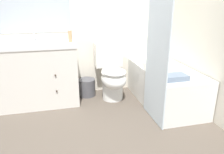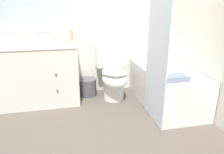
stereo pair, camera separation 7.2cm
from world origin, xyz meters
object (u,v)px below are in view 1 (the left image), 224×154
(sink_faucet, at_px, (35,39))
(bathtub, at_px, (164,85))
(toilet, at_px, (112,75))
(tissue_box, at_px, (42,40))
(vanity_cabinet, at_px, (38,74))
(wastebasket, at_px, (87,87))
(bath_towel_folded, at_px, (173,77))
(soap_dispenser, at_px, (70,36))

(sink_faucet, bearing_deg, bathtub, -18.59)
(toilet, distance_m, tissue_box, 1.10)
(vanity_cabinet, bearing_deg, toilet, -3.61)
(vanity_cabinet, bearing_deg, wastebasket, 8.43)
(toilet, height_order, bathtub, toilet)
(bathtub, height_order, bath_towel_folded, bath_towel_folded)
(tissue_box, bearing_deg, soap_dispenser, 9.47)
(tissue_box, bearing_deg, toilet, -3.67)
(sink_faucet, relative_size, tissue_box, 1.05)
(sink_faucet, distance_m, bath_towel_folded, 1.96)
(vanity_cabinet, height_order, soap_dispenser, soap_dispenser)
(bath_towel_folded, bearing_deg, toilet, 124.95)
(soap_dispenser, bearing_deg, wastebasket, 12.31)
(vanity_cabinet, relative_size, wastebasket, 4.10)
(sink_faucet, xyz_separation_m, bath_towel_folded, (1.62, -1.06, -0.34))
(toilet, relative_size, soap_dispenser, 4.26)
(sink_faucet, bearing_deg, wastebasket, -6.90)
(bath_towel_folded, bearing_deg, wastebasket, 133.60)
(tissue_box, relative_size, bath_towel_folded, 0.41)
(bathtub, relative_size, wastebasket, 5.06)
(toilet, relative_size, bath_towel_folded, 2.46)
(vanity_cabinet, xyz_separation_m, sink_faucet, (-0.00, 0.19, 0.46))
(bathtub, distance_m, wastebasket, 1.18)
(toilet, distance_m, wastebasket, 0.47)
(soap_dispenser, bearing_deg, tissue_box, -170.53)
(bathtub, bearing_deg, soap_dispenser, 160.15)
(wastebasket, bearing_deg, tissue_box, -169.49)
(tissue_box, bearing_deg, vanity_cabinet, 176.92)
(soap_dispenser, bearing_deg, sink_faucet, 164.84)
(toilet, bearing_deg, vanity_cabinet, 176.39)
(tissue_box, height_order, soap_dispenser, soap_dispenser)
(bath_towel_folded, bearing_deg, soap_dispenser, 140.91)
(toilet, relative_size, bathtub, 0.59)
(vanity_cabinet, bearing_deg, bath_towel_folded, -28.16)
(sink_faucet, xyz_separation_m, tissue_box, (0.11, -0.19, 0.01))
(soap_dispenser, bearing_deg, vanity_cabinet, -173.31)
(vanity_cabinet, height_order, wastebasket, vanity_cabinet)
(bathtub, relative_size, bath_towel_folded, 4.14)
(toilet, height_order, wastebasket, toilet)
(bathtub, distance_m, tissue_box, 1.82)
(sink_faucet, distance_m, toilet, 1.21)
(tissue_box, height_order, bath_towel_folded, tissue_box)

